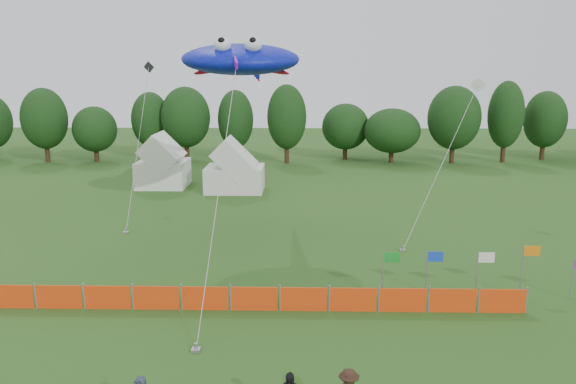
{
  "coord_description": "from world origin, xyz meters",
  "views": [
    {
      "loc": [
        0.45,
        -14.07,
        9.59
      ],
      "look_at": [
        0.0,
        6.0,
        5.2
      ],
      "focal_mm": 35.0,
      "sensor_mm": 36.0,
      "label": 1
    }
  ],
  "objects_px": {
    "barrier_fence": "(254,299)",
    "stingray_kite": "(242,60)",
    "tent_right": "(235,171)",
    "tent_left": "(163,165)"
  },
  "relations": [
    {
      "from": "barrier_fence",
      "to": "stingray_kite",
      "type": "bearing_deg",
      "value": 97.38
    },
    {
      "from": "tent_right",
      "to": "tent_left",
      "type": "bearing_deg",
      "value": 164.63
    },
    {
      "from": "barrier_fence",
      "to": "tent_left",
      "type": "bearing_deg",
      "value": 111.34
    },
    {
      "from": "tent_left",
      "to": "tent_right",
      "type": "bearing_deg",
      "value": -15.37
    },
    {
      "from": "tent_left",
      "to": "tent_right",
      "type": "relative_size",
      "value": 0.87
    },
    {
      "from": "tent_right",
      "to": "barrier_fence",
      "type": "bearing_deg",
      "value": -81.52
    },
    {
      "from": "tent_left",
      "to": "tent_right",
      "type": "xyz_separation_m",
      "value": [
        6.2,
        -1.7,
        -0.14
      ]
    },
    {
      "from": "tent_left",
      "to": "stingray_kite",
      "type": "height_order",
      "value": "stingray_kite"
    },
    {
      "from": "tent_left",
      "to": "barrier_fence",
      "type": "xyz_separation_m",
      "value": [
        9.62,
        -24.62,
        -1.3
      ]
    },
    {
      "from": "tent_left",
      "to": "barrier_fence",
      "type": "distance_m",
      "value": 26.46
    }
  ]
}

